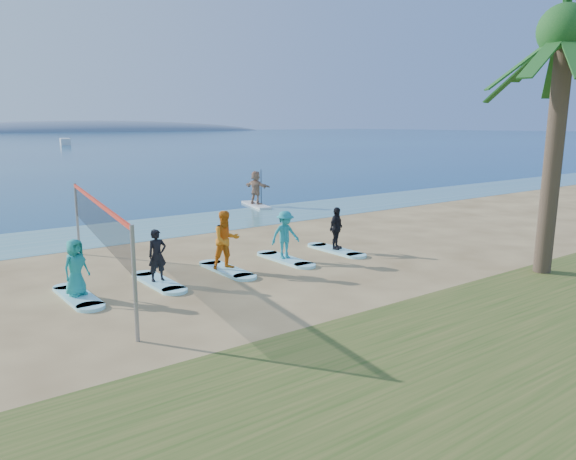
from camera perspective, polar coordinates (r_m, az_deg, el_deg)
ground at (r=17.03m, az=4.19°, el=-4.63°), size 600.00×600.00×0.00m
shallow_water at (r=25.67m, az=-11.42°, el=0.46°), size 600.00×600.00×0.00m
island_ridge at (r=329.80m, az=-18.57°, el=9.48°), size 220.00×56.00×18.00m
volleyball_net at (r=16.27m, az=-18.81°, el=0.96°), size 1.59×8.96×2.50m
palm_tree at (r=18.42m, az=26.26°, el=17.46°), size 5.60×5.60×8.28m
paddleboard at (r=31.15m, az=-3.27°, el=2.56°), size 1.39×3.08×0.12m
paddleboarder at (r=31.03m, az=-3.28°, el=4.34°), size 0.96×1.78×1.83m
boat_offshore_b at (r=127.82m, az=-21.68°, el=8.04°), size 3.18×6.44×1.37m
surfboard_0 at (r=15.82m, az=-20.58°, el=-6.36°), size 0.70×2.20×0.09m
student_0 at (r=15.61m, az=-20.77°, el=-3.56°), size 0.86×0.73×1.50m
surfboard_1 at (r=16.55m, az=-13.03°, el=-5.19°), size 0.70×2.20×0.09m
student_1 at (r=16.35m, az=-13.14°, el=-2.52°), size 0.55×0.37×1.49m
surfboard_2 at (r=17.55m, az=-6.25°, el=-4.05°), size 0.70×2.20×0.09m
student_2 at (r=17.33m, az=-6.31°, el=-1.01°), size 0.95×0.78×1.81m
surfboard_3 at (r=18.77m, az=-0.29°, el=-3.00°), size 0.70×2.20×0.09m
student_3 at (r=18.58m, az=-0.29°, el=-0.48°), size 1.10×0.72×1.59m
surfboard_4 at (r=20.17m, az=4.88°, el=-2.06°), size 0.70×2.20×0.09m
student_4 at (r=20.01m, az=4.92°, el=0.17°), size 0.96×0.68×1.51m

